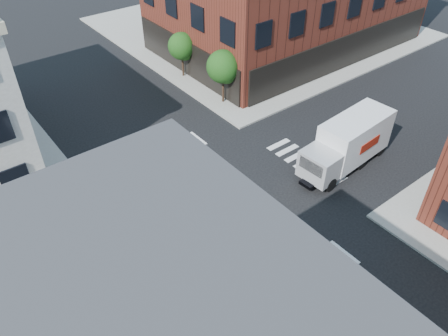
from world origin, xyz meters
TOP-DOWN VIEW (x-y plane):
  - ground at (0.00, 0.00)m, footprint 120.00×120.00m
  - sidewalk_ne at (21.00, 21.00)m, footprint 30.00×30.00m
  - tree_near at (7.56, 9.98)m, footprint 2.69×2.69m
  - tree_far at (7.56, 15.98)m, footprint 2.43×2.43m
  - signal_pole at (-6.72, -6.68)m, footprint 1.29×1.24m
  - box_truck at (8.96, -1.77)m, footprint 7.79×2.82m
  - traffic_cone at (-5.70, -5.70)m, footprint 0.42×0.42m

SIDE VIEW (x-z plane):
  - ground at x=0.00m, z-range 0.00..0.00m
  - sidewalk_ne at x=21.00m, z-range 0.00..0.15m
  - traffic_cone at x=-5.70m, z-range -0.01..0.72m
  - box_truck at x=8.96m, z-range 0.07..3.54m
  - signal_pole at x=-6.72m, z-range 0.56..5.16m
  - tree_far at x=7.56m, z-range 0.84..4.91m
  - tree_near at x=7.56m, z-range 0.91..5.41m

